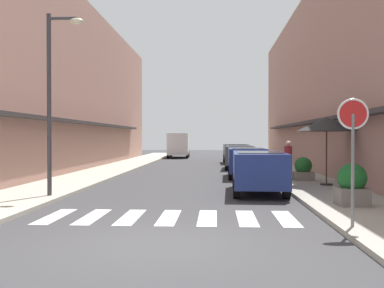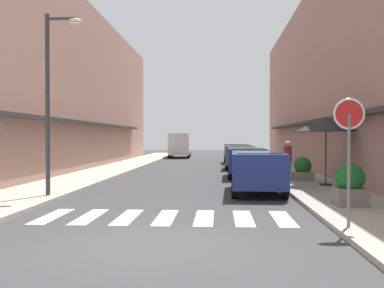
# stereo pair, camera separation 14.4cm
# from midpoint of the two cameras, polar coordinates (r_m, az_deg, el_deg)

# --- Properties ---
(ground_plane) EXTENTS (91.23, 91.23, 0.00)m
(ground_plane) POSITION_cam_midpoint_polar(r_m,az_deg,el_deg) (24.85, 0.59, -3.72)
(ground_plane) COLOR #38383A
(sidewalk_left) EXTENTS (2.74, 58.06, 0.12)m
(sidewalk_left) POSITION_cam_midpoint_polar(r_m,az_deg,el_deg) (25.61, -10.86, -3.47)
(sidewalk_left) COLOR #ADA899
(sidewalk_left) RESTS_ON ground_plane
(sidewalk_right) EXTENTS (2.74, 58.06, 0.12)m
(sidewalk_right) POSITION_cam_midpoint_polar(r_m,az_deg,el_deg) (25.12, 12.27, -3.56)
(sidewalk_right) COLOR #9E998E
(sidewalk_right) RESTS_ON ground_plane
(building_row_left) EXTENTS (5.50, 39.32, 10.08)m
(building_row_left) POSITION_cam_midpoint_polar(r_m,az_deg,el_deg) (27.92, -18.12, 7.09)
(building_row_left) COLOR #A87A6B
(building_row_left) RESTS_ON ground_plane
(building_row_right) EXTENTS (5.50, 39.32, 10.54)m
(building_row_right) POSITION_cam_midpoint_polar(r_m,az_deg,el_deg) (27.15, 20.12, 7.75)
(building_row_right) COLOR #A87A6B
(building_row_right) RESTS_ON ground_plane
(crosswalk) EXTENTS (6.15, 2.20, 0.01)m
(crosswalk) POSITION_cam_midpoint_polar(r_m,az_deg,el_deg) (11.10, -3.01, -9.37)
(crosswalk) COLOR silver
(crosswalk) RESTS_ON ground_plane
(parked_car_near) EXTENTS (1.91, 4.41, 1.47)m
(parked_car_near) POSITION_cam_midpoint_polar(r_m,az_deg,el_deg) (15.91, 8.60, -2.96)
(parked_car_near) COLOR navy
(parked_car_near) RESTS_ON ground_plane
(parked_car_mid) EXTENTS (1.88, 4.02, 1.47)m
(parked_car_mid) POSITION_cam_midpoint_polar(r_m,az_deg,el_deg) (21.94, 7.17, -1.93)
(parked_car_mid) COLOR navy
(parked_car_mid) RESTS_ON ground_plane
(parked_car_far) EXTENTS (1.96, 4.11, 1.47)m
(parked_car_far) POSITION_cam_midpoint_polar(r_m,az_deg,el_deg) (27.93, 6.37, -1.34)
(parked_car_far) COLOR #4C5156
(parked_car_far) RESTS_ON ground_plane
(parked_car_distant) EXTENTS (1.89, 4.08, 1.47)m
(parked_car_distant) POSITION_cam_midpoint_polar(r_m,az_deg,el_deg) (34.08, 5.84, -0.95)
(parked_car_distant) COLOR black
(parked_car_distant) RESTS_ON ground_plane
(delivery_van) EXTENTS (2.13, 5.45, 2.37)m
(delivery_van) POSITION_cam_midpoint_polar(r_m,az_deg,el_deg) (43.81, -1.46, 0.08)
(delivery_van) COLOR silver
(delivery_van) RESTS_ON ground_plane
(round_street_sign) EXTENTS (0.65, 0.07, 2.67)m
(round_street_sign) POSITION_cam_midpoint_polar(r_m,az_deg,el_deg) (9.79, 19.84, 1.89)
(round_street_sign) COLOR slate
(round_street_sign) RESTS_ON sidewalk_right
(street_lamp) EXTENTS (1.19, 0.28, 5.80)m
(street_lamp) POSITION_cam_midpoint_polar(r_m,az_deg,el_deg) (15.01, -17.09, 7.14)
(street_lamp) COLOR #38383D
(street_lamp) RESTS_ON sidewalk_left
(cafe_umbrella) EXTENTS (2.33, 2.33, 2.65)m
(cafe_umbrella) POSITION_cam_midpoint_polar(r_m,az_deg,el_deg) (18.08, 16.96, 2.41)
(cafe_umbrella) COLOR #262626
(cafe_umbrella) RESTS_ON sidewalk_right
(planter_corner) EXTENTS (0.81, 0.81, 1.15)m
(planter_corner) POSITION_cam_midpoint_polar(r_m,az_deg,el_deg) (12.95, 19.84, -4.97)
(planter_corner) COLOR slate
(planter_corner) RESTS_ON sidewalk_right
(planter_midblock) EXTENTS (0.84, 0.84, 1.01)m
(planter_midblock) POSITION_cam_midpoint_polar(r_m,az_deg,el_deg) (19.97, 14.18, -3.19)
(planter_midblock) COLOR gray
(planter_midblock) RESTS_ON sidewalk_right
(pedestrian_walking_near) EXTENTS (0.34, 0.34, 1.71)m
(pedestrian_walking_near) POSITION_cam_midpoint_polar(r_m,az_deg,el_deg) (19.80, 12.34, -1.94)
(pedestrian_walking_near) COLOR #282B33
(pedestrian_walking_near) RESTS_ON sidewalk_right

